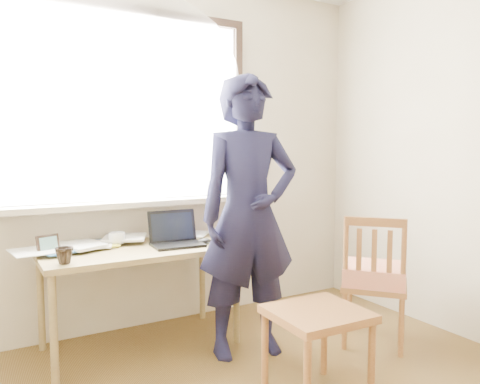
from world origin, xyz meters
TOP-DOWN VIEW (x-y plane):
  - room_shell at (-0.02, 0.20)m, footprint 3.52×4.02m
  - desk at (-0.26, 1.63)m, footprint 1.25×0.63m
  - laptop at (-0.02, 1.60)m, footprint 0.35×0.29m
  - mug_white at (-0.36, 1.77)m, footprint 0.16×0.16m
  - mug_dark at (-0.76, 1.42)m, footprint 0.11×0.11m
  - mouse at (0.17, 1.53)m, footprint 0.10×0.07m
  - desk_clutter at (-0.51, 1.84)m, footprint 0.82×0.49m
  - book_a at (-0.74, 1.88)m, footprint 0.27×0.31m
  - book_b at (0.15, 1.88)m, footprint 0.30×0.31m
  - picture_frame at (-0.80, 1.73)m, footprint 0.14×0.06m
  - work_chair at (0.34, 0.54)m, footprint 0.48×0.46m
  - side_chair at (1.12, 0.88)m, footprint 0.56×0.57m
  - person at (0.32, 1.20)m, footprint 0.72×0.53m

SIDE VIEW (x-z plane):
  - work_chair at x=0.34m, z-range 0.16..0.64m
  - side_chair at x=1.12m, z-range 0.02..0.91m
  - desk at x=-0.26m, z-range 0.27..0.94m
  - book_b at x=0.15m, z-range 0.67..0.69m
  - book_a at x=-0.74m, z-range 0.67..0.69m
  - mouse at x=0.17m, z-range 0.67..0.71m
  - desk_clutter at x=-0.51m, z-range 0.67..0.71m
  - mug_white at x=-0.36m, z-range 0.67..0.76m
  - mug_dark at x=-0.76m, z-range 0.67..0.76m
  - laptop at x=-0.02m, z-range 0.61..0.84m
  - picture_frame at x=-0.80m, z-range 0.67..0.78m
  - person at x=0.32m, z-range 0.00..1.78m
  - room_shell at x=-0.02m, z-range 0.33..2.94m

